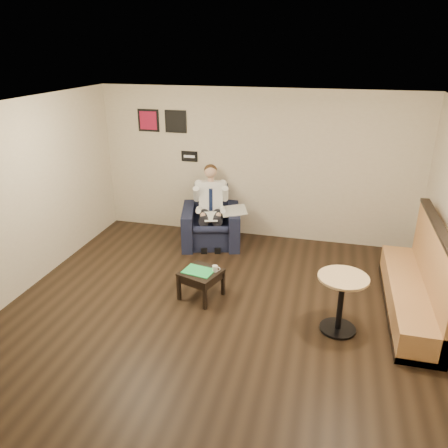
% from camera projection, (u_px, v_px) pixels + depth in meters
% --- Properties ---
extents(ground, '(6.00, 6.00, 0.00)m').
position_uv_depth(ground, '(214.00, 320.00, 5.98)').
color(ground, black).
rests_on(ground, ground).
extents(wall_back, '(6.00, 0.02, 2.80)m').
position_uv_depth(wall_back, '(256.00, 165.00, 8.13)').
color(wall_back, beige).
rests_on(wall_back, ground).
extents(wall_front, '(6.00, 0.02, 2.80)m').
position_uv_depth(wall_front, '(86.00, 402.00, 2.75)').
color(wall_front, beige).
rests_on(wall_front, ground).
extents(wall_left, '(0.02, 6.00, 2.80)m').
position_uv_depth(wall_left, '(7.00, 205.00, 6.12)').
color(wall_left, beige).
rests_on(wall_left, ground).
extents(ceiling, '(6.00, 6.00, 0.02)m').
position_uv_depth(ceiling, '(212.00, 111.00, 4.91)').
color(ceiling, white).
rests_on(ceiling, wall_back).
extents(seating_sign, '(0.32, 0.02, 0.20)m').
position_uv_depth(seating_sign, '(189.00, 156.00, 8.37)').
color(seating_sign, black).
rests_on(seating_sign, wall_back).
extents(art_print_left, '(0.42, 0.03, 0.42)m').
position_uv_depth(art_print_left, '(148.00, 120.00, 8.31)').
color(art_print_left, '#A01335').
rests_on(art_print_left, wall_back).
extents(art_print_right, '(0.42, 0.03, 0.42)m').
position_uv_depth(art_print_right, '(176.00, 122.00, 8.18)').
color(art_print_right, black).
rests_on(art_print_right, wall_back).
extents(armchair, '(1.28, 1.28, 1.01)m').
position_uv_depth(armchair, '(211.00, 218.00, 8.11)').
color(armchair, black).
rests_on(armchair, ground).
extents(seated_man, '(0.90, 1.13, 1.39)m').
position_uv_depth(seated_man, '(211.00, 211.00, 7.92)').
color(seated_man, white).
rests_on(seated_man, armchair).
extents(lap_papers, '(0.33, 0.39, 0.01)m').
position_uv_depth(lap_papers, '(211.00, 217.00, 7.84)').
color(lap_papers, white).
rests_on(lap_papers, seated_man).
extents(newspaper, '(0.59, 0.66, 0.01)m').
position_uv_depth(newspaper, '(234.00, 210.00, 7.95)').
color(newspaper, silver).
rests_on(newspaper, armchair).
extents(side_table, '(0.67, 0.67, 0.43)m').
position_uv_depth(side_table, '(201.00, 284.00, 6.44)').
color(side_table, black).
rests_on(side_table, ground).
extents(green_folder, '(0.48, 0.38, 0.01)m').
position_uv_depth(green_folder, '(199.00, 271.00, 6.35)').
color(green_folder, '#29D15F').
rests_on(green_folder, side_table).
extents(coffee_mug, '(0.10, 0.10, 0.09)m').
position_uv_depth(coffee_mug, '(215.00, 269.00, 6.34)').
color(coffee_mug, white).
rests_on(coffee_mug, side_table).
extents(smartphone, '(0.15, 0.12, 0.01)m').
position_uv_depth(smartphone, '(210.00, 268.00, 6.45)').
color(smartphone, black).
rests_on(smartphone, side_table).
extents(banquette, '(0.59, 2.47, 1.26)m').
position_uv_depth(banquette, '(414.00, 271.00, 5.95)').
color(banquette, '#B27A45').
rests_on(banquette, ground).
extents(cafe_table, '(0.85, 0.85, 0.80)m').
position_uv_depth(cafe_table, '(340.00, 304.00, 5.62)').
color(cafe_table, tan).
rests_on(cafe_table, ground).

